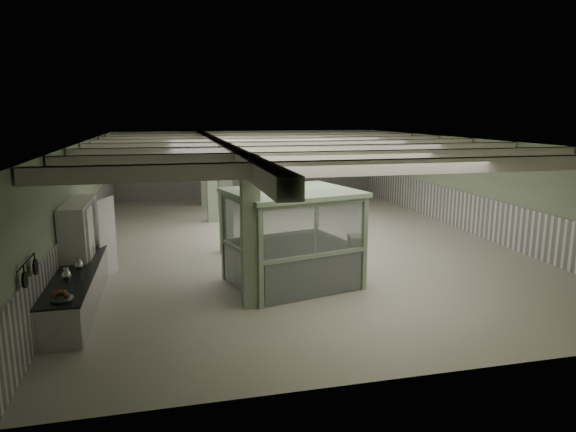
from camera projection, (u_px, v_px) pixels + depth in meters
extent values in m
plane|color=beige|center=(292.00, 240.00, 18.59)|extent=(20.00, 20.00, 0.00)
cube|color=beige|center=(293.00, 140.00, 17.88)|extent=(14.00, 20.00, 0.02)
cube|color=#9DB792|center=(248.00, 164.00, 27.77)|extent=(14.00, 0.02, 3.60)
cube|color=#9DB792|center=(434.00, 277.00, 8.70)|extent=(14.00, 0.02, 3.60)
cube|color=#9DB792|center=(83.00, 199.00, 16.64)|extent=(0.02, 20.00, 3.60)
cube|color=#9DB792|center=(468.00, 185.00, 19.83)|extent=(0.02, 20.00, 3.60)
cube|color=white|center=(87.00, 230.00, 16.85)|extent=(0.05, 19.90, 1.50)
cube|color=white|center=(466.00, 212.00, 20.03)|extent=(0.05, 19.90, 1.50)
cube|color=white|center=(249.00, 184.00, 27.95)|extent=(13.90, 0.05, 1.50)
cube|color=white|center=(221.00, 148.00, 17.35)|extent=(0.45, 19.90, 0.40)
cube|color=white|center=(379.00, 167.00, 10.76)|extent=(13.90, 0.35, 0.32)
cube|color=white|center=(340.00, 157.00, 13.14)|extent=(13.90, 0.35, 0.32)
cube|color=white|center=(313.00, 151.00, 15.53)|extent=(13.90, 0.35, 0.32)
cube|color=white|center=(293.00, 146.00, 17.91)|extent=(13.90, 0.35, 0.32)
cube|color=white|center=(277.00, 142.00, 20.30)|extent=(13.90, 0.35, 0.32)
cube|color=white|center=(265.00, 139.00, 22.68)|extent=(13.90, 0.35, 0.32)
cube|color=white|center=(256.00, 136.00, 25.06)|extent=(13.90, 0.35, 0.32)
cube|color=#8EA182|center=(250.00, 233.00, 11.94)|extent=(0.42, 0.42, 3.60)
cube|color=#8EA182|center=(226.00, 199.00, 16.71)|extent=(0.42, 0.42, 3.60)
cube|color=#8EA182|center=(212.00, 180.00, 21.48)|extent=(0.42, 0.42, 3.60)
cube|color=#8EA182|center=(204.00, 170.00, 25.29)|extent=(0.42, 0.42, 3.60)
cylinder|color=black|center=(26.00, 262.00, 9.40)|extent=(0.02, 1.20, 0.02)
cone|color=#324231|center=(358.00, 171.00, 13.33)|extent=(0.44, 0.44, 0.22)
cone|color=#324231|center=(303.00, 155.00, 18.58)|extent=(0.44, 0.44, 0.22)
cone|color=#324231|center=(274.00, 146.00, 23.34)|extent=(0.44, 0.44, 0.22)
cube|color=silver|center=(78.00, 286.00, 12.40)|extent=(0.92, 5.50, 0.88)
cube|color=black|center=(77.00, 268.00, 12.31)|extent=(0.96, 5.54, 0.04)
cylinder|color=#B2B2B7|center=(86.00, 248.00, 13.93)|extent=(0.23, 0.23, 0.08)
cylinder|color=black|center=(25.00, 280.00, 9.10)|extent=(0.04, 0.30, 0.30)
cylinder|color=black|center=(35.00, 267.00, 9.85)|extent=(0.04, 0.31, 0.31)
cube|color=white|center=(80.00, 242.00, 13.60)|extent=(0.64, 2.54, 2.33)
cube|color=white|center=(91.00, 247.00, 13.12)|extent=(0.06, 0.95, 2.23)
cube|color=white|center=(102.00, 236.00, 14.36)|extent=(0.40, 0.91, 2.23)
cube|color=silver|center=(93.00, 247.00, 13.13)|extent=(0.02, 0.05, 0.30)
cube|color=silver|center=(98.00, 237.00, 14.24)|extent=(0.02, 0.05, 0.30)
cube|color=#93AD8B|center=(260.00, 259.00, 11.89)|extent=(0.15, 0.15, 2.44)
cube|color=#93AD8B|center=(224.00, 236.00, 14.02)|extent=(0.15, 0.15, 2.44)
cube|color=#93AD8B|center=(364.00, 244.00, 13.20)|extent=(0.15, 0.15, 2.44)
cube|color=#93AD8B|center=(316.00, 226.00, 15.33)|extent=(0.15, 0.15, 2.44)
cube|color=#93AD8B|center=(292.00, 192.00, 13.36)|extent=(3.73, 3.37, 0.12)
cube|color=silver|center=(315.00, 277.00, 12.68)|extent=(2.67, 0.71, 1.05)
cube|color=silver|center=(315.00, 229.00, 12.44)|extent=(2.67, 0.71, 1.22)
cube|color=silver|center=(272.00, 254.00, 14.81)|extent=(2.67, 0.71, 1.05)
cube|color=silver|center=(272.00, 212.00, 14.57)|extent=(2.67, 0.71, 1.22)
cube|color=silver|center=(241.00, 272.00, 13.09)|extent=(0.59, 2.19, 1.05)
cube|color=silver|center=(240.00, 225.00, 12.85)|extent=(0.59, 2.19, 1.22)
cube|color=silver|center=(338.00, 258.00, 14.40)|extent=(0.59, 2.19, 1.05)
cube|color=silver|center=(339.00, 215.00, 14.16)|extent=(0.59, 2.19, 1.22)
cube|color=#626453|center=(357.00, 260.00, 13.73)|extent=(0.54, 0.69, 1.34)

